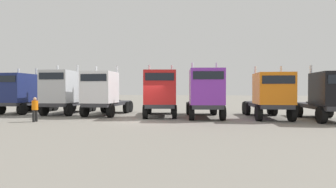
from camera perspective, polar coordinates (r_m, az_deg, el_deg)
name	(u,v)px	position (r m, az deg, el deg)	size (l,w,h in m)	color
ground	(143,121)	(17.48, -5.76, -6.21)	(200.00, 200.00, 0.00)	gray
semi_truck_navy	(20,93)	(26.67, -30.74, 0.25)	(2.95, 6.10, 4.25)	#333338
semi_truck_silver	(63,92)	(23.79, -22.89, 0.39)	(3.25, 6.54, 4.43)	#333338
semi_truck_white	(103,93)	(21.61, -14.58, 0.16)	(2.95, 6.44, 4.25)	#333338
semi_truck_red	(160,93)	(19.92, -1.80, 0.22)	(3.80, 6.47, 4.26)	#333338
semi_truck_purple	(205,93)	(19.06, 8.52, 0.13)	(3.63, 6.62, 4.30)	#333338
semi_truck_orange	(270,95)	(20.00, 22.31, -0.29)	(3.14, 6.68, 3.98)	#333338
semi_truck_black	(330,96)	(20.36, 33.17, -0.31)	(2.98, 6.52, 3.95)	#333338
visitor_in_hivis	(35,108)	(19.20, -28.20, -2.77)	(0.43, 0.45, 1.67)	black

